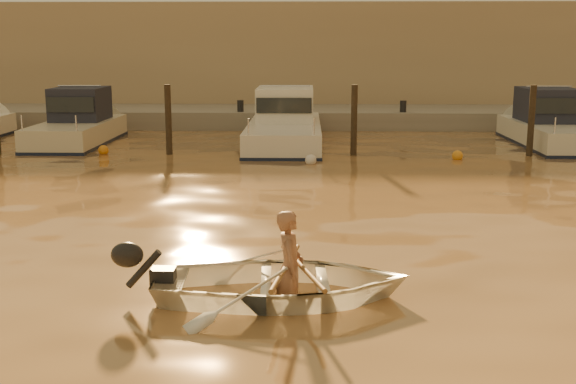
{
  "coord_description": "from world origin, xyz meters",
  "views": [
    {
      "loc": [
        -1.54,
        -6.69,
        3.16
      ],
      "look_at": [
        -1.85,
        4.92,
        0.75
      ],
      "focal_mm": 45.0,
      "sensor_mm": 36.0,
      "label": 1
    }
  ],
  "objects_px": {
    "person": "(290,267)",
    "waterfront_building": "(341,59)",
    "moored_boat_2": "(285,125)",
    "moored_boat_4": "(552,125)",
    "moored_boat_1": "(76,124)",
    "dinghy": "(282,283)"
  },
  "relations": [
    {
      "from": "person",
      "to": "waterfront_building",
      "type": "distance_m",
      "value": 25.21
    },
    {
      "from": "moored_boat_2",
      "to": "moored_boat_4",
      "type": "height_order",
      "value": "same"
    },
    {
      "from": "person",
      "to": "moored_boat_1",
      "type": "xyz_separation_m",
      "value": [
        -7.12,
        14.08,
        0.21
      ]
    },
    {
      "from": "dinghy",
      "to": "person",
      "type": "xyz_separation_m",
      "value": [
        0.1,
        0.0,
        0.21
      ]
    },
    {
      "from": "person",
      "to": "moored_boat_4",
      "type": "relative_size",
      "value": 0.23
    },
    {
      "from": "moored_boat_4",
      "to": "dinghy",
      "type": "bearing_deg",
      "value": -119.52
    },
    {
      "from": "dinghy",
      "to": "moored_boat_1",
      "type": "relative_size",
      "value": 0.54
    },
    {
      "from": "moored_boat_1",
      "to": "person",
      "type": "bearing_deg",
      "value": -63.16
    },
    {
      "from": "dinghy",
      "to": "person",
      "type": "height_order",
      "value": "person"
    },
    {
      "from": "moored_boat_1",
      "to": "moored_boat_4",
      "type": "relative_size",
      "value": 0.94
    },
    {
      "from": "moored_boat_1",
      "to": "waterfront_building",
      "type": "xyz_separation_m",
      "value": [
        8.87,
        11.0,
        1.77
      ]
    },
    {
      "from": "moored_boat_1",
      "to": "waterfront_building",
      "type": "relative_size",
      "value": 0.13
    },
    {
      "from": "dinghy",
      "to": "moored_boat_4",
      "type": "height_order",
      "value": "moored_boat_4"
    },
    {
      "from": "dinghy",
      "to": "moored_boat_4",
      "type": "bearing_deg",
      "value": -32.16
    },
    {
      "from": "moored_boat_1",
      "to": "moored_boat_4",
      "type": "xyz_separation_m",
      "value": [
        14.99,
        0.0,
        0.0
      ]
    },
    {
      "from": "moored_boat_4",
      "to": "moored_boat_1",
      "type": "bearing_deg",
      "value": 180.0
    },
    {
      "from": "moored_boat_1",
      "to": "waterfront_building",
      "type": "bearing_deg",
      "value": 51.13
    },
    {
      "from": "person",
      "to": "moored_boat_1",
      "type": "distance_m",
      "value": 15.78
    },
    {
      "from": "moored_boat_1",
      "to": "moored_boat_4",
      "type": "bearing_deg",
      "value": 0.0
    },
    {
      "from": "moored_boat_2",
      "to": "waterfront_building",
      "type": "bearing_deg",
      "value": 78.49
    },
    {
      "from": "dinghy",
      "to": "moored_boat_1",
      "type": "bearing_deg",
      "value": 23.86
    },
    {
      "from": "dinghy",
      "to": "waterfront_building",
      "type": "height_order",
      "value": "waterfront_building"
    }
  ]
}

